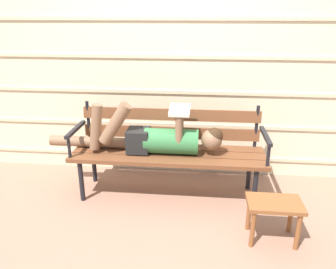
% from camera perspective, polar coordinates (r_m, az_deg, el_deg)
% --- Properties ---
extents(ground_plane, '(12.00, 12.00, 0.00)m').
position_cam_1_polar(ground_plane, '(3.09, -0.28, -11.72)').
color(ground_plane, '#936B56').
extents(house_siding, '(4.84, 0.08, 2.13)m').
position_cam_1_polar(house_siding, '(3.36, 0.95, 10.49)').
color(house_siding, beige).
rests_on(house_siding, ground).
extents(park_bench, '(1.78, 0.50, 0.84)m').
position_cam_1_polar(park_bench, '(3.07, 0.13, -1.98)').
color(park_bench, brown).
rests_on(park_bench, ground).
extents(reclining_person, '(1.64, 0.25, 0.49)m').
position_cam_1_polar(reclining_person, '(2.97, -2.20, -0.53)').
color(reclining_person, '#33703D').
extents(footstool, '(0.41, 0.26, 0.33)m').
position_cam_1_polar(footstool, '(2.64, 18.01, -12.37)').
color(footstool, brown).
rests_on(footstool, ground).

